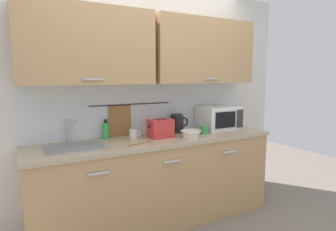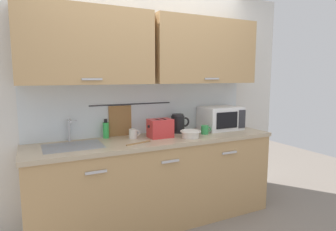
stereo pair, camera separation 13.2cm
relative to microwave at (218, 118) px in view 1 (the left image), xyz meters
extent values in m
cube|color=tan|center=(-0.87, -0.11, -0.61)|extent=(2.50, 0.60, 0.86)
cube|color=#B7B7BC|center=(-1.56, -0.42, -0.30)|extent=(0.18, 0.02, 0.02)
cube|color=#B7B7BC|center=(-0.87, -0.42, -0.30)|extent=(0.18, 0.02, 0.02)
cube|color=#B7B7BC|center=(-0.19, -0.42, -0.30)|extent=(0.18, 0.02, 0.02)
cube|color=tan|center=(-0.87, -0.11, -0.16)|extent=(2.53, 0.63, 0.04)
cube|color=#9EA0A5|center=(-1.69, -0.09, -0.18)|extent=(0.52, 0.38, 0.09)
cube|color=silver|center=(-0.87, 0.22, 0.21)|extent=(3.70, 0.06, 2.50)
cube|color=silver|center=(-0.87, 0.19, 0.14)|extent=(2.50, 0.01, 0.55)
cube|color=tan|center=(-1.51, 0.03, 0.77)|extent=(1.22, 0.33, 0.70)
cube|color=#B7B7BC|center=(-1.51, -0.15, 0.47)|extent=(0.18, 0.01, 0.02)
cube|color=tan|center=(-0.24, 0.03, 0.77)|extent=(1.22, 0.33, 0.70)
cube|color=#B7B7BC|center=(-0.24, -0.15, 0.47)|extent=(0.18, 0.01, 0.02)
cylinder|color=#333338|center=(-1.04, 0.17, 0.19)|extent=(0.90, 0.01, 0.01)
cube|color=olive|center=(-1.17, 0.17, 0.01)|extent=(0.24, 0.02, 0.34)
cylinder|color=#B2B5BA|center=(-1.69, 0.14, -0.03)|extent=(0.03, 0.03, 0.22)
cylinder|color=#B2B5BA|center=(-1.69, 0.06, 0.07)|extent=(0.02, 0.16, 0.02)
cube|color=#B2B5BA|center=(-1.65, 0.14, 0.06)|extent=(0.07, 0.02, 0.01)
cube|color=white|center=(0.00, 0.00, 0.00)|extent=(0.46, 0.34, 0.27)
cube|color=black|center=(-0.04, -0.17, 0.00)|extent=(0.29, 0.01, 0.18)
cube|color=#2D2D33|center=(0.18, -0.17, 0.00)|extent=(0.09, 0.01, 0.21)
cylinder|color=black|center=(-0.54, 0.06, -0.13)|extent=(0.16, 0.16, 0.02)
cylinder|color=black|center=(-0.54, 0.06, -0.03)|extent=(0.15, 0.15, 0.17)
cylinder|color=#262628|center=(-0.54, 0.06, 0.06)|extent=(0.13, 0.13, 0.02)
torus|color=black|center=(-0.45, 0.06, -0.02)|extent=(0.11, 0.02, 0.11)
cylinder|color=green|center=(-1.34, 0.12, -0.06)|extent=(0.06, 0.06, 0.16)
cylinder|color=black|center=(-1.34, 0.12, 0.04)|extent=(0.03, 0.03, 0.04)
cylinder|color=silver|center=(-1.10, -0.01, -0.09)|extent=(0.08, 0.08, 0.09)
torus|color=silver|center=(-1.04, -0.01, -0.09)|extent=(0.06, 0.01, 0.06)
cylinder|color=silver|center=(-0.56, -0.25, -0.10)|extent=(0.17, 0.17, 0.07)
torus|color=silver|center=(-0.56, -0.25, -0.07)|extent=(0.21, 0.21, 0.01)
cube|color=red|center=(-0.83, -0.09, -0.04)|extent=(0.24, 0.17, 0.19)
cube|color=black|center=(-0.86, -0.09, 0.05)|extent=(0.03, 0.12, 0.01)
cube|color=black|center=(-0.79, -0.09, 0.05)|extent=(0.03, 0.12, 0.01)
cube|color=black|center=(-0.95, -0.09, -0.01)|extent=(0.02, 0.02, 0.02)
cylinder|color=green|center=(-0.32, -0.15, -0.09)|extent=(0.08, 0.08, 0.09)
torus|color=green|center=(-0.27, -0.15, -0.09)|extent=(0.06, 0.01, 0.06)
cube|color=#9E7042|center=(-1.15, -0.26, -0.13)|extent=(0.22, 0.08, 0.01)
ellipsoid|color=#9E7042|center=(-1.02, -0.22, -0.13)|extent=(0.07, 0.05, 0.01)
camera|label=1|loc=(-2.15, -2.65, 0.49)|focal=30.49mm
camera|label=2|loc=(-2.03, -2.71, 0.49)|focal=30.49mm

